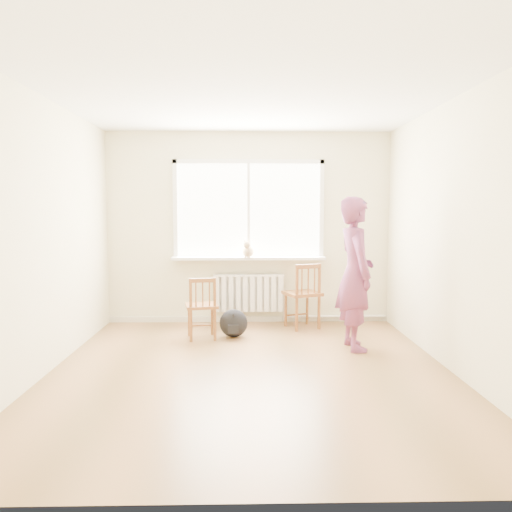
{
  "coord_description": "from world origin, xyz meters",
  "views": [
    {
      "loc": [
        -0.05,
        -4.84,
        1.6
      ],
      "look_at": [
        0.08,
        1.2,
        1.05
      ],
      "focal_mm": 35.0,
      "sensor_mm": 36.0,
      "label": 1
    }
  ],
  "objects": [
    {
      "name": "baseboard",
      "position": [
        0.0,
        2.23,
        0.04
      ],
      "size": [
        4.0,
        0.03,
        0.08
      ],
      "primitive_type": "cube",
      "color": "beige",
      "rests_on": "ground"
    },
    {
      "name": "floor",
      "position": [
        0.0,
        0.0,
        0.0
      ],
      "size": [
        4.5,
        4.5,
        0.0
      ],
      "primitive_type": "plane",
      "color": "#96663D",
      "rests_on": "ground"
    },
    {
      "name": "window",
      "position": [
        0.0,
        2.22,
        1.66
      ],
      "size": [
        2.12,
        0.05,
        1.42
      ],
      "color": "white",
      "rests_on": "back_wall"
    },
    {
      "name": "ceiling",
      "position": [
        0.0,
        0.0,
        2.7
      ],
      "size": [
        4.5,
        4.5,
        0.0
      ],
      "primitive_type": "plane",
      "rotation": [
        3.14,
        0.0,
        0.0
      ],
      "color": "white",
      "rests_on": "back_wall"
    },
    {
      "name": "cat",
      "position": [
        -0.01,
        2.05,
        1.05
      ],
      "size": [
        0.2,
        0.38,
        0.26
      ],
      "rotation": [
        0.0,
        0.0,
        -0.14
      ],
      "color": "beige",
      "rests_on": "windowsill"
    },
    {
      "name": "back_wall",
      "position": [
        0.0,
        2.25,
        1.35
      ],
      "size": [
        4.0,
        0.01,
        2.7
      ],
      "primitive_type": "cube",
      "color": "beige",
      "rests_on": "ground"
    },
    {
      "name": "heating_pipe",
      "position": [
        1.25,
        2.19,
        0.08
      ],
      "size": [
        1.4,
        0.04,
        0.04
      ],
      "primitive_type": "cylinder",
      "rotation": [
        0.0,
        1.57,
        0.0
      ],
      "color": "silver",
      "rests_on": "back_wall"
    },
    {
      "name": "chair_left",
      "position": [
        -0.59,
        1.27,
        0.39
      ],
      "size": [
        0.45,
        0.43,
        0.78
      ],
      "rotation": [
        0.0,
        0.0,
        3.33
      ],
      "color": "brown",
      "rests_on": "floor"
    },
    {
      "name": "windowsill",
      "position": [
        0.0,
        2.14,
        0.93
      ],
      "size": [
        2.15,
        0.22,
        0.04
      ],
      "primitive_type": "cube",
      "color": "white",
      "rests_on": "back_wall"
    },
    {
      "name": "chair_right",
      "position": [
        0.74,
        1.81,
        0.45
      ],
      "size": [
        0.56,
        0.55,
        0.89
      ],
      "rotation": [
        0.0,
        0.0,
        3.51
      ],
      "color": "brown",
      "rests_on": "floor"
    },
    {
      "name": "person",
      "position": [
        1.21,
        0.82,
        0.88
      ],
      "size": [
        0.48,
        0.68,
        1.76
      ],
      "primitive_type": "imported",
      "rotation": [
        0.0,
        0.0,
        1.66
      ],
      "color": "#B73D6E",
      "rests_on": "floor"
    },
    {
      "name": "backpack",
      "position": [
        -0.2,
        1.36,
        0.18
      ],
      "size": [
        0.39,
        0.31,
        0.36
      ],
      "primitive_type": "ellipsoid",
      "rotation": [
        0.0,
        0.0,
        -0.13
      ],
      "color": "black",
      "rests_on": "floor"
    },
    {
      "name": "radiator",
      "position": [
        0.0,
        2.16,
        0.44
      ],
      "size": [
        1.0,
        0.12,
        0.55
      ],
      "color": "white",
      "rests_on": "back_wall"
    }
  ]
}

